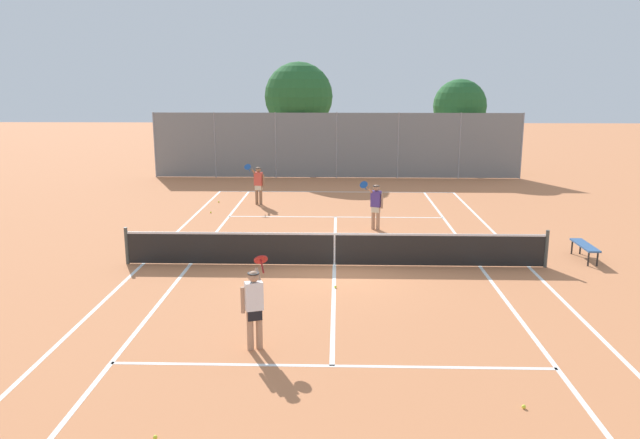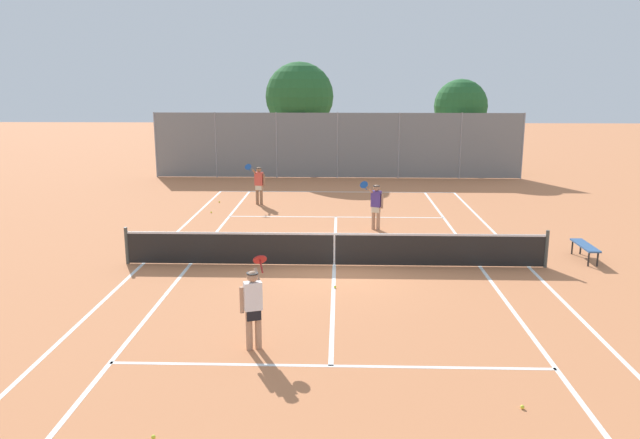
% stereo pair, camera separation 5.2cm
% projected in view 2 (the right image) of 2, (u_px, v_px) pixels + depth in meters
% --- Properties ---
extents(ground_plane, '(120.00, 120.00, 0.00)m').
position_uv_depth(ground_plane, '(334.00, 265.00, 17.76)').
color(ground_plane, '#CC7A4C').
extents(court_line_markings, '(11.10, 23.90, 0.01)m').
position_uv_depth(court_line_markings, '(334.00, 265.00, 17.76)').
color(court_line_markings, white).
rests_on(court_line_markings, ground).
extents(tennis_net, '(12.00, 0.10, 1.07)m').
position_uv_depth(tennis_net, '(334.00, 248.00, 17.65)').
color(tennis_net, '#474C47').
rests_on(tennis_net, ground).
extents(player_near_side, '(0.49, 0.87, 1.77)m').
position_uv_depth(player_near_side, '(253.00, 304.00, 12.06)').
color(player_near_side, tan).
rests_on(player_near_side, ground).
extents(player_far_left, '(0.79, 0.71, 1.77)m').
position_uv_depth(player_far_left, '(259.00, 183.00, 26.22)').
color(player_far_left, '#936B4C').
rests_on(player_far_left, ground).
extents(player_far_right, '(0.86, 0.68, 1.77)m').
position_uv_depth(player_far_right, '(376.00, 204.00, 21.80)').
color(player_far_right, tan).
rests_on(player_far_right, ground).
extents(loose_tennis_ball_0, '(0.07, 0.07, 0.07)m').
position_uv_depth(loose_tennis_ball_0, '(522.00, 407.00, 10.01)').
color(loose_tennis_ball_0, '#D1DB33').
rests_on(loose_tennis_ball_0, ground).
extents(loose_tennis_ball_1, '(0.07, 0.07, 0.07)m').
position_uv_depth(loose_tennis_ball_1, '(335.00, 287.00, 15.81)').
color(loose_tennis_ball_1, '#D1DB33').
rests_on(loose_tennis_ball_1, ground).
extents(loose_tennis_ball_2, '(0.07, 0.07, 0.07)m').
position_uv_depth(loose_tennis_ball_2, '(219.00, 202.00, 26.81)').
color(loose_tennis_ball_2, '#D1DB33').
rests_on(loose_tennis_ball_2, ground).
extents(loose_tennis_ball_3, '(0.07, 0.07, 0.07)m').
position_uv_depth(loose_tennis_ball_3, '(211.00, 212.00, 24.72)').
color(loose_tennis_ball_3, '#D1DB33').
rests_on(loose_tennis_ball_3, ground).
extents(loose_tennis_ball_5, '(0.07, 0.07, 0.07)m').
position_uv_depth(loose_tennis_ball_5, '(153.00, 437.00, 9.17)').
color(loose_tennis_ball_5, '#D1DB33').
rests_on(loose_tennis_ball_5, ground).
extents(courtside_bench, '(0.36, 1.50, 0.47)m').
position_uv_depth(courtside_bench, '(585.00, 246.00, 18.20)').
color(courtside_bench, '#33598C').
rests_on(courtside_bench, ground).
extents(back_fence, '(19.67, 0.08, 3.48)m').
position_uv_depth(back_fence, '(337.00, 145.00, 33.22)').
color(back_fence, gray).
rests_on(back_fence, ground).
extents(tree_behind_left, '(3.80, 3.80, 6.15)m').
position_uv_depth(tree_behind_left, '(299.00, 98.00, 34.68)').
color(tree_behind_left, brown).
rests_on(tree_behind_left, ground).
extents(tree_behind_right, '(2.95, 2.95, 5.22)m').
position_uv_depth(tree_behind_right, '(460.00, 108.00, 34.50)').
color(tree_behind_right, brown).
rests_on(tree_behind_right, ground).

